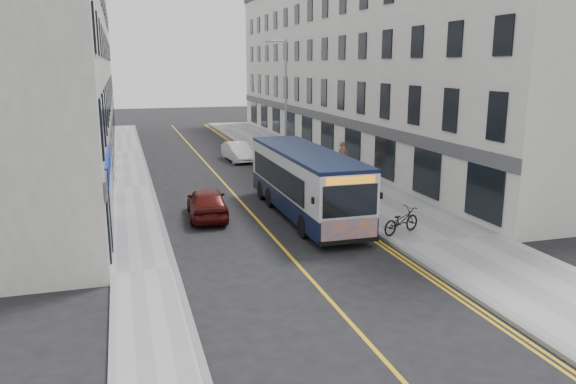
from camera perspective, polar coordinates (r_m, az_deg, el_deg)
ground at (r=20.64m, az=-0.57°, el=-5.67°), size 140.00×140.00×0.00m
pavement_east at (r=33.58m, az=4.01°, el=1.66°), size 4.50×64.00×0.12m
pavement_west at (r=31.49m, az=-15.53°, el=0.47°), size 2.00×64.00×0.12m
kerb_east at (r=32.86m, az=0.34°, el=1.46°), size 0.18×64.00×0.13m
kerb_west at (r=31.52m, az=-13.71°, el=0.59°), size 0.18×64.00×0.13m
road_centre_line at (r=31.96m, az=-6.54°, el=0.93°), size 0.12×64.00×0.01m
road_dbl_yellow_inner at (r=32.75m, az=-0.42°, el=1.31°), size 0.10×64.00×0.01m
road_dbl_yellow_outer at (r=32.80m, az=-0.08°, el=1.33°), size 0.10×64.00×0.01m
terrace_east at (r=43.25m, az=6.54°, el=12.70°), size 6.00×46.00×13.00m
terrace_west at (r=39.97m, az=-22.29°, el=11.84°), size 6.00×46.00×13.00m
streetlamp at (r=34.25m, az=-0.37°, el=9.21°), size 1.32×0.18×8.00m
city_bus at (r=24.49m, az=1.74°, el=1.18°), size 2.37×10.11×2.94m
bicycle at (r=22.26m, az=11.42°, el=-2.88°), size 2.01×1.33×1.00m
pedestrian_near at (r=33.69m, az=5.56°, el=3.48°), size 0.76×0.54×1.97m
pedestrian_far at (r=35.39m, az=1.46°, el=3.98°), size 0.98×0.78×1.96m
car_white at (r=39.04m, az=-5.12°, el=4.09°), size 1.69×4.04×1.30m
car_maroon at (r=24.65m, az=-8.21°, el=-1.05°), size 1.91×4.15×1.38m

